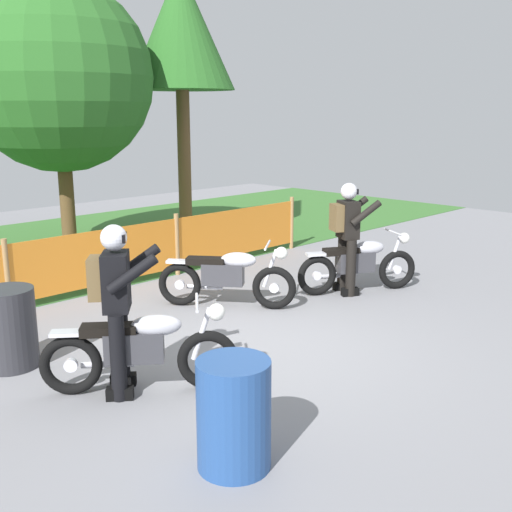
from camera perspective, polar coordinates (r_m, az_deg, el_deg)
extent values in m
cube|color=gray|center=(7.38, -0.56, -8.45)|extent=(24.00, 24.00, 0.02)
cube|color=#386B2D|center=(12.71, -21.90, -0.05)|extent=(24.00, 6.68, 0.01)
cylinder|color=#997547|center=(9.04, -22.07, -1.78)|extent=(0.08, 0.08, 1.05)
cylinder|color=#997547|center=(10.49, -7.34, 1.07)|extent=(0.08, 0.08, 1.05)
cylinder|color=#997547|center=(12.46, 3.31, 3.09)|extent=(0.08, 0.08, 1.05)
cube|color=orange|center=(9.68, -14.16, -0.14)|extent=(2.84, 0.02, 0.85)
cube|color=orange|center=(11.42, -1.56, 2.27)|extent=(2.84, 0.02, 0.85)
cylinder|color=brown|center=(12.56, -17.10, 5.05)|extent=(0.28, 0.28, 2.11)
sphere|color=#286023|center=(12.47, -17.84, 15.52)|extent=(3.53, 3.53, 3.53)
cylinder|color=brown|center=(13.44, -6.64, 8.29)|extent=(0.28, 0.28, 3.16)
cone|color=#286023|center=(13.49, -6.98, 20.22)|extent=(2.20, 2.20, 2.44)
torus|color=black|center=(6.24, -4.49, -9.55)|extent=(0.54, 0.47, 0.61)
cylinder|color=silver|center=(6.24, -4.49, -9.55)|extent=(0.14, 0.13, 0.13)
torus|color=black|center=(6.36, -16.77, -9.66)|extent=(0.54, 0.47, 0.61)
cylinder|color=silver|center=(6.36, -16.77, -9.66)|extent=(0.14, 0.13, 0.13)
cube|color=#38383D|center=(6.20, -11.20, -8.20)|extent=(0.59, 0.54, 0.30)
ellipsoid|color=#B7B7C1|center=(6.11, -9.23, -6.35)|extent=(0.53, 0.49, 0.21)
cube|color=black|center=(6.17, -13.49, -6.65)|extent=(0.55, 0.50, 0.10)
cube|color=silver|center=(6.24, -16.98, -6.83)|extent=(0.36, 0.34, 0.04)
cylinder|color=silver|center=(6.13, -5.08, -7.19)|extent=(0.20, 0.18, 0.54)
sphere|color=white|center=(6.07, -3.67, -5.21)|extent=(0.24, 0.24, 0.17)
cylinder|color=silver|center=(6.03, -5.50, -4.31)|extent=(0.39, 0.46, 0.03)
cylinder|color=silver|center=(6.44, -13.57, -9.71)|extent=(0.45, 0.38, 0.07)
torus|color=black|center=(8.62, 1.69, -2.97)|extent=(0.46, 0.56, 0.62)
cylinder|color=silver|center=(8.62, 1.69, -2.97)|extent=(0.13, 0.14, 0.14)
torus|color=black|center=(8.86, -7.08, -2.63)|extent=(0.46, 0.56, 0.62)
cylinder|color=silver|center=(8.86, -7.08, -2.63)|extent=(0.13, 0.14, 0.14)
cube|color=#38383D|center=(8.68, -3.08, -1.68)|extent=(0.54, 0.60, 0.31)
ellipsoid|color=#B7B7C1|center=(8.59, -1.64, -0.36)|extent=(0.49, 0.54, 0.21)
cube|color=black|center=(8.68, -4.67, -0.45)|extent=(0.50, 0.56, 0.10)
cube|color=silver|center=(8.77, -7.14, -0.50)|extent=(0.33, 0.37, 0.04)
cylinder|color=silver|center=(8.56, 1.32, -1.15)|extent=(0.18, 0.21, 0.55)
sphere|color=white|center=(8.49, 2.36, 0.27)|extent=(0.24, 0.24, 0.17)
cylinder|color=silver|center=(8.48, 1.07, 1.02)|extent=(0.48, 0.38, 0.03)
cylinder|color=silver|center=(8.92, -4.74, -2.86)|extent=(0.38, 0.47, 0.07)
torus|color=black|center=(9.87, 12.93, -1.24)|extent=(0.58, 0.39, 0.61)
cylinder|color=silver|center=(9.87, 12.93, -1.24)|extent=(0.14, 0.12, 0.13)
torus|color=black|center=(9.31, 5.66, -1.83)|extent=(0.58, 0.39, 0.61)
cylinder|color=silver|center=(9.31, 5.66, -1.83)|extent=(0.14, 0.12, 0.13)
cube|color=#38383D|center=(9.51, 9.18, -0.54)|extent=(0.61, 0.48, 0.31)
ellipsoid|color=#B7B7C1|center=(9.56, 10.42, 0.77)|extent=(0.55, 0.44, 0.21)
cube|color=black|center=(9.37, 7.89, 0.44)|extent=(0.57, 0.45, 0.10)
cube|color=silver|center=(9.23, 5.71, 0.18)|extent=(0.38, 0.30, 0.04)
cylinder|color=silver|center=(9.78, 12.71, 0.31)|extent=(0.22, 0.16, 0.54)
sphere|color=white|center=(9.81, 13.57, 1.62)|extent=(0.23, 0.23, 0.17)
cylinder|color=silver|center=(9.69, 12.61, 2.17)|extent=(0.31, 0.51, 0.03)
cylinder|color=silver|center=(9.57, 7.23, -1.83)|extent=(0.49, 0.32, 0.07)
cylinder|color=black|center=(6.38, -12.34, -8.08)|extent=(0.21, 0.21, 0.86)
cube|color=black|center=(6.52, -12.18, -11.11)|extent=(0.27, 0.25, 0.12)
cylinder|color=black|center=(6.09, -12.67, -9.17)|extent=(0.21, 0.21, 0.86)
cube|color=black|center=(6.24, -12.49, -12.31)|extent=(0.27, 0.25, 0.12)
cube|color=black|center=(6.01, -12.84, -2.31)|extent=(0.41, 0.43, 0.56)
cylinder|color=black|center=(6.17, -11.00, -0.63)|extent=(0.44, 0.38, 0.38)
cylinder|color=black|center=(5.75, -11.37, -1.67)|extent=(0.44, 0.38, 0.38)
sphere|color=silver|center=(5.91, -13.05, 1.66)|extent=(0.35, 0.35, 0.25)
cube|color=black|center=(5.90, -12.08, 1.69)|extent=(0.14, 0.16, 0.08)
cube|color=brown|center=(6.02, -14.46, -1.97)|extent=(0.30, 0.32, 0.40)
cylinder|color=black|center=(9.61, 7.99, -0.66)|extent=(0.20, 0.20, 0.86)
cube|color=black|center=(9.70, 7.92, -2.78)|extent=(0.28, 0.22, 0.12)
cylinder|color=black|center=(9.32, 8.78, -1.12)|extent=(0.20, 0.20, 0.86)
cube|color=black|center=(9.42, 8.70, -3.30)|extent=(0.28, 0.22, 0.12)
cube|color=black|center=(9.32, 8.53, 3.35)|extent=(0.39, 0.43, 0.56)
cylinder|color=black|center=(9.57, 9.00, 4.34)|extent=(0.47, 0.33, 0.38)
cylinder|color=black|center=(9.18, 10.14, 3.92)|extent=(0.47, 0.33, 0.38)
sphere|color=silver|center=(9.25, 8.62, 5.95)|extent=(0.34, 0.34, 0.25)
cube|color=black|center=(9.30, 9.18, 5.96)|extent=(0.11, 0.17, 0.08)
cube|color=brown|center=(9.24, 7.57, 3.56)|extent=(0.28, 0.32, 0.40)
cylinder|color=navy|center=(4.90, -2.08, -14.45)|extent=(0.58, 0.58, 0.88)
cylinder|color=#2D2D33|center=(7.19, -21.92, -6.22)|extent=(0.58, 0.58, 0.88)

